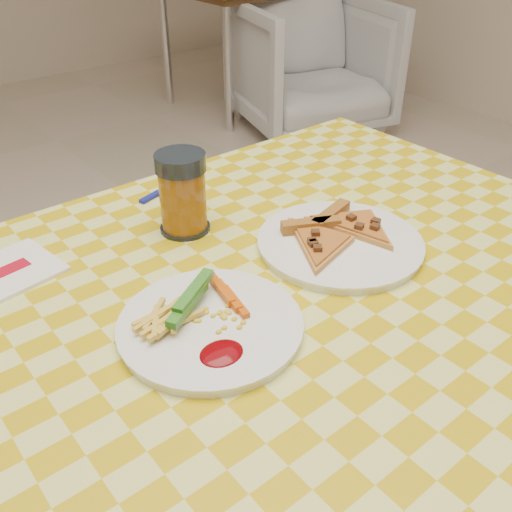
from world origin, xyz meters
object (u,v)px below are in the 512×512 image
object	(u,v)px
plate_left	(210,327)
bg_chair	(311,59)
drink_glass	(183,194)
table	(254,334)
plate_right	(340,244)

from	to	relation	value
plate_left	bg_chair	xyz separation A→B (m)	(2.05, 1.93, -0.35)
plate_left	bg_chair	world-z (taller)	bg_chair
plate_left	drink_glass	distance (m)	0.28
table	plate_right	world-z (taller)	plate_right
plate_right	table	bearing A→B (deg)	-176.71
plate_left	bg_chair	distance (m)	2.84
table	plate_left	world-z (taller)	plate_left
table	drink_glass	distance (m)	0.26
drink_glass	bg_chair	world-z (taller)	drink_glass
table	drink_glass	bearing A→B (deg)	83.20
plate_right	drink_glass	distance (m)	0.27
bg_chair	table	bearing A→B (deg)	-118.51
table	plate_left	bearing A→B (deg)	-164.59
table	bg_chair	xyz separation A→B (m)	(1.96, 1.90, -0.27)
table	plate_left	distance (m)	0.13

